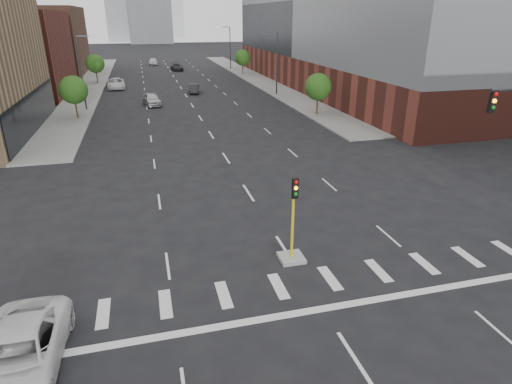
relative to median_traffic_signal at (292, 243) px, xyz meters
name	(u,v)px	position (x,y,z in m)	size (l,w,h in m)	color
sidewalk_left_far	(91,84)	(-15.00, 65.03, -0.90)	(5.00, 92.00, 0.15)	gray
sidewalk_right_far	(255,78)	(15.00, 65.03, -0.90)	(5.00, 92.00, 0.15)	gray
building_left_far_b	(30,41)	(-27.50, 83.03, 5.53)	(20.00, 24.00, 13.00)	brown
building_right_main	(362,17)	(29.50, 51.03, 10.03)	(24.00, 70.00, 22.00)	brown
median_traffic_signal	(292,243)	(0.00, 0.00, 0.00)	(1.20, 1.20, 4.40)	#999993
streetlight_right_a	(276,61)	(13.41, 46.03, 4.04)	(1.60, 0.22, 9.07)	#2D2D30
streetlight_right_b	(230,46)	(13.41, 81.03, 4.04)	(1.60, 0.22, 9.07)	#2D2D30
streetlight_left	(82,70)	(-13.41, 41.03, 4.04)	(1.60, 0.22, 9.07)	#2D2D30
tree_left_near	(73,90)	(-14.00, 36.03, 2.42)	(3.20, 3.20, 4.85)	#382619
tree_left_far	(95,64)	(-14.00, 66.03, 2.42)	(3.20, 3.20, 4.85)	#382619
tree_right_near	(318,87)	(14.00, 31.03, 2.42)	(3.20, 3.20, 4.85)	#382619
tree_right_far	(243,58)	(14.00, 71.03, 2.42)	(3.20, 3.20, 4.85)	#382619
car_near_left	(152,99)	(-5.26, 42.46, -0.14)	(1.97, 4.89, 1.67)	#B8B8BD
car_mid_right	(194,89)	(1.50, 50.87, -0.29)	(1.45, 4.17, 1.37)	black
car_far_left	(116,84)	(-10.50, 58.66, -0.13)	(2.80, 6.07, 1.69)	silver
car_deep_right	(177,67)	(1.50, 81.66, -0.22)	(2.12, 5.20, 1.51)	black
car_distant	(153,61)	(-3.10, 95.02, -0.13)	(1.99, 4.95, 1.69)	silver
parked_minivan	(18,355)	(-11.22, -4.60, -0.17)	(2.67, 5.79, 1.61)	white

